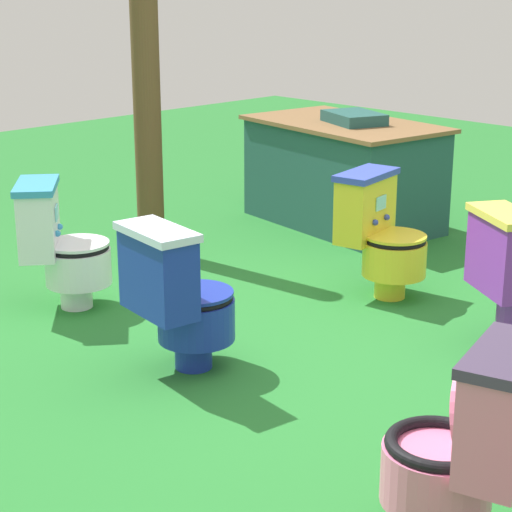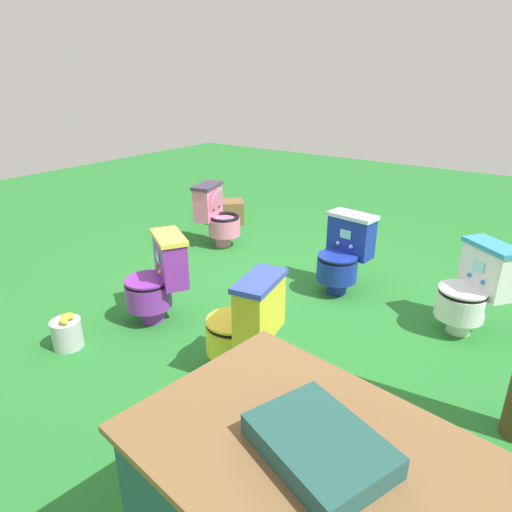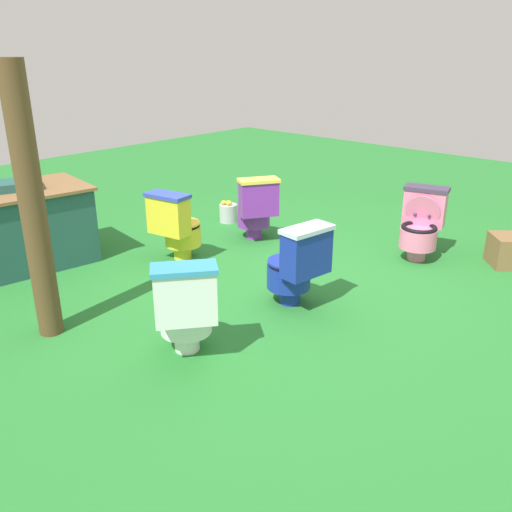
% 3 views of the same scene
% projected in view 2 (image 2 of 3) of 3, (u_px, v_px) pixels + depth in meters
% --- Properties ---
extents(ground, '(14.00, 14.00, 0.00)m').
position_uv_depth(ground, '(285.00, 299.00, 4.10)').
color(ground, '#26752D').
extents(toilet_blue, '(0.46, 0.54, 0.73)m').
position_uv_depth(toilet_blue, '(343.00, 254.00, 4.13)').
color(toilet_blue, '#192D9E').
rests_on(toilet_blue, ground).
extents(toilet_purple, '(0.60, 0.63, 0.73)m').
position_uv_depth(toilet_purple, '(158.00, 278.00, 3.64)').
color(toilet_purple, purple).
rests_on(toilet_purple, ground).
extents(toilet_yellow, '(0.56, 0.48, 0.73)m').
position_uv_depth(toilet_yellow, '(245.00, 324.00, 2.98)').
color(toilet_yellow, yellow).
rests_on(toilet_yellow, ground).
extents(toilet_pink, '(0.58, 0.52, 0.73)m').
position_uv_depth(toilet_pink, '(217.00, 215.00, 5.24)').
color(toilet_pink, pink).
rests_on(toilet_pink, ground).
extents(toilet_white, '(0.62, 0.64, 0.73)m').
position_uv_depth(toilet_white, '(473.00, 289.00, 3.47)').
color(toilet_white, white).
rests_on(toilet_white, ground).
extents(small_crate, '(0.48, 0.47, 0.31)m').
position_uv_depth(small_crate, '(230.00, 212.00, 6.11)').
color(small_crate, brown).
rests_on(small_crate, ground).
extents(lemon_bucket, '(0.22, 0.22, 0.28)m').
position_uv_depth(lemon_bucket, '(67.00, 333.00, 3.35)').
color(lemon_bucket, '#B7B7BF').
rests_on(lemon_bucket, ground).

